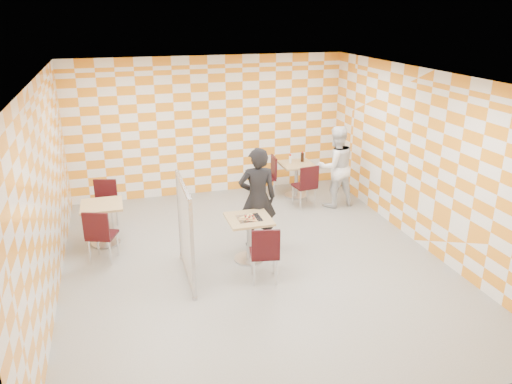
{
  "coord_description": "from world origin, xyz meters",
  "views": [
    {
      "loc": [
        -1.97,
        -7.0,
        3.93
      ],
      "look_at": [
        0.1,
        0.2,
        1.15
      ],
      "focal_mm": 35.0,
      "sensor_mm": 36.0,
      "label": 1
    }
  ],
  "objects_px": {
    "partition": "(185,231)",
    "sport_bottle": "(290,159)",
    "chair_empty_far": "(105,201)",
    "man_white": "(335,167)",
    "chair_main_front": "(265,251)",
    "man_dark": "(257,198)",
    "chair_second_front": "(307,183)",
    "soda_bottle": "(302,157)",
    "main_table": "(249,232)",
    "chair_second_side": "(269,174)",
    "empty_table": "(103,217)",
    "second_table": "(296,174)",
    "chair_empty_near": "(100,232)"
  },
  "relations": [
    {
      "from": "chair_empty_far",
      "to": "partition",
      "type": "relative_size",
      "value": 0.6
    },
    {
      "from": "empty_table",
      "to": "chair_empty_far",
      "type": "distance_m",
      "value": 0.71
    },
    {
      "from": "chair_main_front",
      "to": "partition",
      "type": "bearing_deg",
      "value": 156.56
    },
    {
      "from": "empty_table",
      "to": "chair_second_side",
      "type": "bearing_deg",
      "value": 21.85
    },
    {
      "from": "partition",
      "to": "sport_bottle",
      "type": "relative_size",
      "value": 7.75
    },
    {
      "from": "sport_bottle",
      "to": "empty_table",
      "type": "bearing_deg",
      "value": -160.81
    },
    {
      "from": "main_table",
      "to": "soda_bottle",
      "type": "xyz_separation_m",
      "value": [
        1.95,
        2.69,
        0.34
      ]
    },
    {
      "from": "chair_second_front",
      "to": "chair_second_side",
      "type": "bearing_deg",
      "value": 124.65
    },
    {
      "from": "partition",
      "to": "empty_table",
      "type": "bearing_deg",
      "value": 127.27
    },
    {
      "from": "chair_second_side",
      "to": "chair_empty_near",
      "type": "height_order",
      "value": "same"
    },
    {
      "from": "main_table",
      "to": "chair_empty_far",
      "type": "bearing_deg",
      "value": 138.32
    },
    {
      "from": "chair_second_front",
      "to": "chair_main_front",
      "type": "bearing_deg",
      "value": -122.72
    },
    {
      "from": "soda_bottle",
      "to": "chair_main_front",
      "type": "bearing_deg",
      "value": -118.93
    },
    {
      "from": "chair_empty_near",
      "to": "man_white",
      "type": "relative_size",
      "value": 0.54
    },
    {
      "from": "partition",
      "to": "sport_bottle",
      "type": "xyz_separation_m",
      "value": [
        2.73,
        2.97,
        0.05
      ]
    },
    {
      "from": "main_table",
      "to": "second_table",
      "type": "height_order",
      "value": "same"
    },
    {
      "from": "chair_main_front",
      "to": "man_dark",
      "type": "relative_size",
      "value": 0.52
    },
    {
      "from": "chair_main_front",
      "to": "chair_empty_near",
      "type": "height_order",
      "value": "same"
    },
    {
      "from": "chair_empty_far",
      "to": "main_table",
      "type": "bearing_deg",
      "value": -41.68
    },
    {
      "from": "partition",
      "to": "soda_bottle",
      "type": "distance_m",
      "value": 4.25
    },
    {
      "from": "second_table",
      "to": "chair_second_side",
      "type": "xyz_separation_m",
      "value": [
        -0.6,
        0.09,
        0.04
      ]
    },
    {
      "from": "sport_bottle",
      "to": "partition",
      "type": "bearing_deg",
      "value": -132.57
    },
    {
      "from": "empty_table",
      "to": "man_dark",
      "type": "xyz_separation_m",
      "value": [
        2.56,
        -0.81,
        0.38
      ]
    },
    {
      "from": "partition",
      "to": "second_table",
      "type": "bearing_deg",
      "value": 45.41
    },
    {
      "from": "partition",
      "to": "soda_bottle",
      "type": "bearing_deg",
      "value": 44.79
    },
    {
      "from": "chair_main_front",
      "to": "man_white",
      "type": "height_order",
      "value": "man_white"
    },
    {
      "from": "empty_table",
      "to": "chair_main_front",
      "type": "height_order",
      "value": "chair_main_front"
    },
    {
      "from": "main_table",
      "to": "man_white",
      "type": "bearing_deg",
      "value": 38.14
    },
    {
      "from": "empty_table",
      "to": "partition",
      "type": "distance_m",
      "value": 2.03
    },
    {
      "from": "main_table",
      "to": "chair_empty_far",
      "type": "distance_m",
      "value": 3.0
    },
    {
      "from": "main_table",
      "to": "chair_empty_far",
      "type": "height_order",
      "value": "chair_empty_far"
    },
    {
      "from": "sport_bottle",
      "to": "soda_bottle",
      "type": "bearing_deg",
      "value": 5.17
    },
    {
      "from": "main_table",
      "to": "second_table",
      "type": "bearing_deg",
      "value": 55.35
    },
    {
      "from": "empty_table",
      "to": "chair_empty_far",
      "type": "bearing_deg",
      "value": 86.56
    },
    {
      "from": "second_table",
      "to": "man_dark",
      "type": "xyz_separation_m",
      "value": [
        -1.5,
        -2.11,
        0.38
      ]
    },
    {
      "from": "man_white",
      "to": "main_table",
      "type": "bearing_deg",
      "value": 34.02
    },
    {
      "from": "main_table",
      "to": "man_dark",
      "type": "bearing_deg",
      "value": 59.46
    },
    {
      "from": "man_dark",
      "to": "sport_bottle",
      "type": "distance_m",
      "value": 2.58
    },
    {
      "from": "chair_second_front",
      "to": "main_table",
      "type": "bearing_deg",
      "value": -132.88
    },
    {
      "from": "second_table",
      "to": "soda_bottle",
      "type": "xyz_separation_m",
      "value": [
        0.16,
        0.1,
        0.34
      ]
    },
    {
      "from": "chair_second_front",
      "to": "soda_bottle",
      "type": "height_order",
      "value": "soda_bottle"
    },
    {
      "from": "main_table",
      "to": "partition",
      "type": "xyz_separation_m",
      "value": [
        -1.07,
        -0.31,
        0.28
      ]
    },
    {
      "from": "second_table",
      "to": "chair_empty_far",
      "type": "distance_m",
      "value": 4.07
    },
    {
      "from": "man_dark",
      "to": "soda_bottle",
      "type": "distance_m",
      "value": 2.77
    },
    {
      "from": "man_white",
      "to": "chair_empty_far",
      "type": "bearing_deg",
      "value": -5.92
    },
    {
      "from": "chair_empty_far",
      "to": "man_white",
      "type": "bearing_deg",
      "value": -1.8
    },
    {
      "from": "chair_second_side",
      "to": "sport_bottle",
      "type": "height_order",
      "value": "sport_bottle"
    },
    {
      "from": "chair_empty_far",
      "to": "man_white",
      "type": "relative_size",
      "value": 0.54
    },
    {
      "from": "empty_table",
      "to": "soda_bottle",
      "type": "distance_m",
      "value": 4.47
    },
    {
      "from": "main_table",
      "to": "second_table",
      "type": "relative_size",
      "value": 1.0
    }
  ]
}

